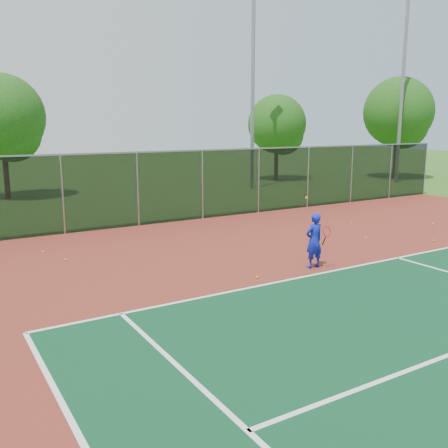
# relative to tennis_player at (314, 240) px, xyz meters

# --- Properties ---
(ground) EXTENTS (120.00, 120.00, 0.00)m
(ground) POSITION_rel_tennis_player_xyz_m (0.94, -3.59, -0.83)
(ground) COLOR #2D5E1A
(ground) RESTS_ON ground
(court_apron) EXTENTS (30.00, 20.00, 0.02)m
(court_apron) POSITION_rel_tennis_player_xyz_m (0.94, -1.59, -0.82)
(court_apron) COLOR maroon
(court_apron) RESTS_ON ground
(fence_back) EXTENTS (30.00, 0.06, 3.03)m
(fence_back) POSITION_rel_tennis_player_xyz_m (0.94, 8.41, 0.73)
(fence_back) COLOR black
(fence_back) RESTS_ON court_apron
(tennis_player) EXTENTS (0.60, 0.61, 2.10)m
(tennis_player) POSITION_rel_tennis_player_xyz_m (0.00, 0.00, 0.00)
(tennis_player) COLOR #1320B9
(tennis_player) RESTS_ON court_apron
(practice_ball_0) EXTENTS (0.07, 0.07, 0.07)m
(practice_ball_0) POSITION_rel_tennis_player_xyz_m (-6.00, 4.48, -0.77)
(practice_ball_0) COLOR #B4D618
(practice_ball_0) RESTS_ON court_apron
(practice_ball_1) EXTENTS (0.07, 0.07, 0.07)m
(practice_ball_1) POSITION_rel_tennis_player_xyz_m (-2.00, -0.01, -0.77)
(practice_ball_1) COLOR #B4D618
(practice_ball_1) RESTS_ON court_apron
(practice_ball_3) EXTENTS (0.07, 0.07, 0.07)m
(practice_ball_3) POSITION_rel_tennis_player_xyz_m (5.71, 4.11, -0.77)
(practice_ball_3) COLOR #B4D618
(practice_ball_3) RESTS_ON court_apron
(practice_ball_4) EXTENTS (0.07, 0.07, 0.07)m
(practice_ball_4) POSITION_rel_tennis_player_xyz_m (-6.39, 5.83, -0.77)
(practice_ball_4) COLOR #B4D618
(practice_ball_4) RESTS_ON court_apron
(practice_ball_6) EXTENTS (0.07, 0.07, 0.07)m
(practice_ball_6) POSITION_rel_tennis_player_xyz_m (5.85, 0.26, -0.77)
(practice_ball_6) COLOR #B4D618
(practice_ball_6) RESTS_ON court_apron
(practice_ball_7) EXTENTS (0.07, 0.07, 0.07)m
(practice_ball_7) POSITION_rel_tennis_player_xyz_m (8.52, 2.25, -0.77)
(practice_ball_7) COLOR #B4D618
(practice_ball_7) RESTS_ON court_apron
(practice_ball_8) EXTENTS (0.07, 0.07, 0.07)m
(practice_ball_8) POSITION_rel_tennis_player_xyz_m (4.11, 1.82, -0.77)
(practice_ball_8) COLOR #B4D618
(practice_ball_8) RESTS_ON court_apron
(floodlight_n) EXTENTS (0.90, 0.40, 13.24)m
(floodlight_n) POSITION_rel_tennis_player_xyz_m (8.74, 15.97, 6.58)
(floodlight_n) COLOR gray
(floodlight_n) RESTS_ON ground
(floodlight_ne) EXTENTS (0.90, 0.40, 13.24)m
(floodlight_ne) POSITION_rel_tennis_player_xyz_m (19.46, 13.38, 6.58)
(floodlight_ne) COLOR gray
(floodlight_ne) RESTS_ON ground
(tree_back_left) EXTENTS (4.68, 4.68, 6.87)m
(tree_back_left) POSITION_rel_tennis_player_xyz_m (-5.37, 19.43, 3.48)
(tree_back_left) COLOR #3A2615
(tree_back_left) RESTS_ON ground
(tree_back_mid) EXTENTS (4.25, 4.25, 6.25)m
(tree_back_mid) POSITION_rel_tennis_player_xyz_m (13.20, 19.07, 3.09)
(tree_back_mid) COLOR #3A2615
(tree_back_mid) RESTS_ON ground
(tree_back_right) EXTENTS (5.17, 5.17, 7.59)m
(tree_back_right) POSITION_rel_tennis_player_xyz_m (21.66, 15.27, 3.94)
(tree_back_right) COLOR #3A2615
(tree_back_right) RESTS_ON ground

